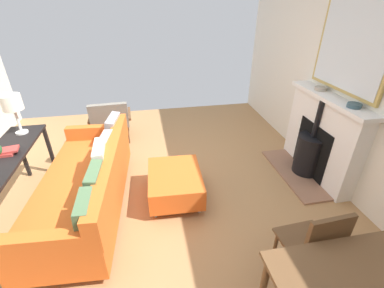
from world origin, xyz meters
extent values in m
cube|color=#A87A4C|center=(0.00, 0.00, 0.00)|extent=(5.04, 5.79, 0.01)
cube|color=silver|center=(-2.52, 0.00, 1.42)|extent=(0.12, 5.79, 2.83)
cube|color=#93664C|center=(-2.05, -0.08, 0.01)|extent=(0.40, 1.25, 0.03)
cube|color=white|center=(-2.36, -0.08, 0.54)|extent=(0.21, 1.31, 1.09)
cube|color=black|center=(-2.27, -0.08, 0.39)|extent=(0.06, 0.69, 0.71)
cylinder|color=black|center=(-2.23, -0.08, 0.30)|extent=(0.36, 0.36, 0.54)
cylinder|color=black|center=(-2.23, -0.08, 0.58)|extent=(0.38, 0.38, 0.02)
cylinder|color=black|center=(-2.23, -0.08, 0.84)|extent=(0.07, 0.07, 0.50)
cube|color=white|center=(-2.33, -0.08, 1.11)|extent=(0.26, 1.39, 0.05)
cube|color=tan|center=(-2.43, -0.08, 1.72)|extent=(0.04, 1.14, 1.04)
cube|color=silver|center=(-2.41, -0.08, 1.72)|extent=(0.01, 1.06, 0.96)
cylinder|color=#9E9384|center=(-2.34, -0.32, 1.16)|extent=(0.15, 0.15, 0.04)
torus|color=#9E9384|center=(-2.34, -0.32, 1.18)|extent=(0.15, 0.15, 0.01)
cylinder|color=#334C56|center=(-2.34, 0.30, 1.16)|extent=(0.15, 0.15, 0.05)
torus|color=#334C56|center=(-2.34, 0.30, 1.18)|extent=(0.15, 0.15, 0.01)
cylinder|color=#B2B2B7|center=(0.99, -0.80, 0.05)|extent=(0.04, 0.04, 0.10)
cylinder|color=#B2B2B7|center=(1.11, 0.95, 0.05)|extent=(0.04, 0.04, 0.10)
cylinder|color=#B2B2B7|center=(0.31, -0.75, 0.05)|extent=(0.04, 0.04, 0.10)
cylinder|color=#B2B2B7|center=(0.44, 1.00, 0.05)|extent=(0.04, 0.04, 0.10)
cube|color=orange|center=(0.71, 0.10, 0.27)|extent=(0.99, 2.11, 0.34)
cube|color=orange|center=(0.35, 0.13, 0.60)|extent=(0.28, 2.06, 0.33)
cube|color=orange|center=(0.65, -0.87, 0.53)|extent=(0.81, 0.18, 0.19)
cube|color=orange|center=(0.78, 1.07, 0.53)|extent=(0.81, 0.18, 0.19)
cube|color=#99999E|center=(0.39, -0.68, 0.62)|extent=(0.23, 0.42, 0.41)
cube|color=#99999E|center=(0.43, -0.23, 0.60)|extent=(0.17, 0.37, 0.36)
cube|color=beige|center=(0.45, 0.09, 0.62)|extent=(0.14, 0.42, 0.42)
cube|color=#4C6B47|center=(0.48, 0.50, 0.61)|extent=(0.17, 0.39, 0.39)
cube|color=#4C6B47|center=(0.50, 0.89, 0.60)|extent=(0.13, 0.36, 0.36)
cylinder|color=#B2B2B7|center=(-0.11, -0.23, 0.04)|extent=(0.03, 0.03, 0.09)
cylinder|color=#B2B2B7|center=(-0.08, 0.40, 0.04)|extent=(0.03, 0.03, 0.09)
cylinder|color=#B2B2B7|center=(-0.61, -0.21, 0.04)|extent=(0.03, 0.03, 0.09)
cylinder|color=#B2B2B7|center=(-0.58, 0.42, 0.04)|extent=(0.03, 0.03, 0.09)
cube|color=orange|center=(-0.34, 0.09, 0.23)|extent=(0.67, 0.82, 0.27)
cube|color=brown|center=(0.29, -1.91, 0.17)|extent=(0.05, 0.05, 0.34)
cube|color=brown|center=(0.80, -1.88, 0.17)|extent=(0.05, 0.05, 0.34)
cube|color=brown|center=(0.26, -1.43, 0.17)|extent=(0.05, 0.05, 0.34)
cube|color=brown|center=(0.77, -1.40, 0.17)|extent=(0.05, 0.05, 0.34)
cube|color=slate|center=(0.53, -1.65, 0.36)|extent=(0.63, 0.59, 0.08)
cube|color=slate|center=(0.52, -1.41, 0.57)|extent=(0.61, 0.14, 0.35)
cube|color=brown|center=(0.21, -1.67, 0.45)|extent=(0.07, 0.53, 0.04)
cube|color=brown|center=(0.85, -1.64, 0.45)|extent=(0.07, 0.53, 0.04)
cube|color=black|center=(1.26, -0.74, 0.36)|extent=(0.04, 0.04, 0.72)
cube|color=black|center=(1.62, -0.74, 0.36)|extent=(0.04, 0.04, 0.72)
cylinder|color=white|center=(1.44, -0.55, 0.76)|extent=(0.14, 0.14, 0.02)
cylinder|color=white|center=(1.44, -0.55, 0.91)|extent=(0.03, 0.03, 0.29)
cylinder|color=white|center=(1.44, -0.55, 1.15)|extent=(0.22, 0.22, 0.18)
cube|color=#B23833|center=(1.45, -0.04, 0.77)|extent=(0.22, 0.15, 0.03)
cube|color=#B23833|center=(1.44, -0.05, 0.79)|extent=(0.30, 0.20, 0.02)
cylinder|color=brown|center=(-1.77, 1.64, 0.35)|extent=(0.05, 0.05, 0.71)
cylinder|color=brown|center=(-1.42, 1.20, 0.22)|extent=(0.03, 0.03, 0.44)
cylinder|color=brown|center=(-1.11, 1.22, 0.22)|extent=(0.03, 0.03, 0.44)
cylinder|color=brown|center=(-1.44, 1.52, 0.22)|extent=(0.03, 0.03, 0.44)
cylinder|color=brown|center=(-1.12, 1.54, 0.22)|extent=(0.03, 0.03, 0.44)
cube|color=brown|center=(-1.27, 1.37, 0.44)|extent=(0.42, 0.42, 0.02)
cube|color=brown|center=(-1.28, 1.54, 0.67)|extent=(0.36, 0.06, 0.42)
camera|label=1|loc=(-0.08, 2.64, 2.21)|focal=24.53mm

